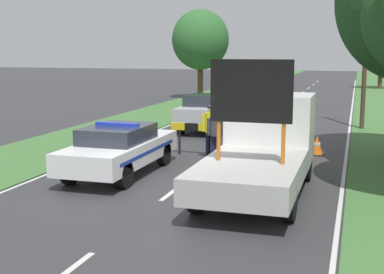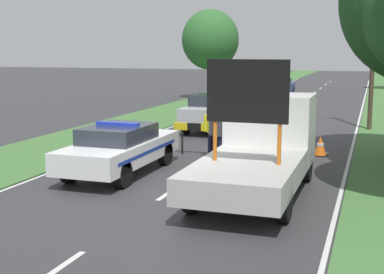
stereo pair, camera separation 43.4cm
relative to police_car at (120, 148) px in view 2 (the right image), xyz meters
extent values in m
plane|color=#333335|center=(2.07, -1.11, -0.75)|extent=(160.00, 160.00, 0.00)
cube|color=silver|center=(2.07, -6.67, -0.74)|extent=(0.12, 2.02, 0.01)
cube|color=silver|center=(2.07, -1.24, -0.74)|extent=(0.12, 2.02, 0.01)
cube|color=silver|center=(2.07, 4.20, -0.74)|extent=(0.12, 2.02, 0.01)
cube|color=silver|center=(2.07, 9.64, -0.74)|extent=(0.12, 2.02, 0.01)
cube|color=silver|center=(2.07, 15.08, -0.74)|extent=(0.12, 2.02, 0.01)
cube|color=silver|center=(2.07, 20.51, -0.74)|extent=(0.12, 2.02, 0.01)
cube|color=silver|center=(2.07, 25.95, -0.74)|extent=(0.12, 2.02, 0.01)
cube|color=silver|center=(2.07, 31.39, -0.74)|extent=(0.12, 2.02, 0.01)
cube|color=silver|center=(2.07, 36.83, -0.74)|extent=(0.12, 2.02, 0.01)
cube|color=silver|center=(2.07, 42.27, -0.74)|extent=(0.12, 2.02, 0.01)
cube|color=silver|center=(2.07, 47.70, -0.74)|extent=(0.12, 2.02, 0.01)
cube|color=silver|center=(-1.97, 16.51, -0.74)|extent=(0.10, 70.13, 0.01)
cube|color=silver|center=(6.12, 16.51, -0.74)|extent=(0.10, 70.13, 0.01)
cube|color=#427038|center=(-4.03, 18.89, -0.73)|extent=(3.92, 120.00, 0.03)
cube|color=white|center=(0.00, 0.02, -0.09)|extent=(1.79, 4.75, 0.60)
cube|color=#282D38|center=(0.00, -0.12, 0.43)|extent=(1.58, 2.19, 0.44)
cylinder|color=black|center=(-0.78, 1.49, -0.39)|extent=(0.24, 0.72, 0.72)
cylinder|color=black|center=(0.78, 1.49, -0.39)|extent=(0.24, 0.72, 0.72)
cylinder|color=black|center=(-0.78, -1.45, -0.39)|extent=(0.24, 0.72, 0.72)
cylinder|color=black|center=(0.78, -1.45, -0.39)|extent=(0.24, 0.72, 0.72)
cube|color=#1E38C6|center=(0.00, -0.12, 0.70)|extent=(1.25, 0.24, 0.10)
cube|color=#193399|center=(0.00, 0.02, -0.06)|extent=(1.80, 3.90, 0.10)
cube|color=black|center=(0.00, 2.44, -0.15)|extent=(0.99, 0.08, 0.36)
cube|color=white|center=(4.15, 0.83, 0.64)|extent=(2.24, 1.78, 1.86)
cube|color=#232833|center=(4.15, 1.70, 0.97)|extent=(1.90, 0.04, 0.82)
cube|color=#B2B2AD|center=(4.15, -2.06, -0.01)|extent=(2.24, 4.00, 0.57)
cylinder|color=#D16619|center=(3.42, -2.06, 0.72)|extent=(0.09, 0.09, 0.90)
cylinder|color=#D16619|center=(4.87, -2.06, 0.72)|extent=(0.09, 0.09, 0.90)
cube|color=black|center=(4.15, -2.06, 1.87)|extent=(1.82, 0.12, 1.38)
cylinder|color=black|center=(3.15, 0.83, -0.29)|extent=(0.24, 0.91, 0.91)
cylinder|color=black|center=(5.14, 0.83, -0.29)|extent=(0.24, 0.91, 0.91)
cylinder|color=black|center=(3.15, -2.86, -0.29)|extent=(0.24, 0.91, 0.91)
cylinder|color=black|center=(5.14, -2.86, -0.29)|extent=(0.24, 0.91, 0.91)
cylinder|color=black|center=(0.68, 3.32, -0.33)|extent=(0.07, 0.07, 0.83)
cylinder|color=black|center=(3.00, 3.32, -0.33)|extent=(0.07, 0.07, 0.83)
cube|color=yellow|center=(0.63, 3.32, 0.20)|extent=(0.48, 0.08, 0.24)
cube|color=black|center=(1.11, 3.32, 0.20)|extent=(0.48, 0.08, 0.24)
cube|color=yellow|center=(1.60, 3.32, 0.20)|extent=(0.48, 0.08, 0.24)
cube|color=black|center=(2.08, 3.32, 0.20)|extent=(0.48, 0.08, 0.24)
cube|color=yellow|center=(2.56, 3.32, 0.20)|extent=(0.48, 0.08, 0.24)
cube|color=black|center=(3.04, 3.32, 0.20)|extent=(0.48, 0.08, 0.24)
cylinder|color=#191E38|center=(1.80, 2.90, -0.31)|extent=(0.16, 0.16, 0.87)
cylinder|color=#191E38|center=(1.98, 2.90, -0.31)|extent=(0.16, 0.16, 0.87)
cylinder|color=yellow|center=(1.89, 2.90, 0.45)|extent=(0.40, 0.40, 0.65)
cylinder|color=yellow|center=(1.64, 2.90, 0.41)|extent=(0.13, 0.13, 0.55)
cylinder|color=yellow|center=(2.14, 2.90, 0.41)|extent=(0.13, 0.13, 0.55)
sphere|color=beige|center=(1.89, 2.90, 0.88)|extent=(0.22, 0.22, 0.22)
cylinder|color=#141933|center=(1.89, 2.90, 0.95)|extent=(0.26, 0.26, 0.06)
cylinder|color=#191E38|center=(2.10, 2.44, -0.33)|extent=(0.16, 0.16, 0.83)
cylinder|color=#191E38|center=(2.27, 2.44, -0.33)|extent=(0.16, 0.16, 0.83)
cylinder|color=#3D3D42|center=(2.19, 2.44, 0.40)|extent=(0.38, 0.38, 0.63)
cylinder|color=#3D3D42|center=(1.95, 2.44, 0.37)|extent=(0.13, 0.13, 0.53)
cylinder|color=#3D3D42|center=(2.42, 2.44, 0.37)|extent=(0.13, 0.13, 0.53)
sphere|color=tan|center=(2.19, 2.44, 0.82)|extent=(0.22, 0.22, 0.22)
cube|color=black|center=(5.16, 4.51, -0.73)|extent=(0.48, 0.48, 0.03)
cone|color=orange|center=(5.16, 4.51, -0.40)|extent=(0.41, 0.41, 0.63)
cylinder|color=white|center=(5.16, 4.51, -0.37)|extent=(0.23, 0.23, 0.09)
cube|color=black|center=(4.24, 4.75, -0.73)|extent=(0.50, 0.50, 0.03)
cone|color=orange|center=(4.24, 4.75, -0.39)|extent=(0.43, 0.43, 0.66)
cylinder|color=white|center=(4.24, 4.75, -0.35)|extent=(0.24, 0.24, 0.09)
cube|color=black|center=(2.70, 1.68, -0.73)|extent=(0.52, 0.52, 0.03)
cone|color=orange|center=(2.70, 1.68, -0.37)|extent=(0.44, 0.44, 0.68)
cylinder|color=white|center=(2.70, 1.68, -0.34)|extent=(0.25, 0.25, 0.10)
cube|color=#B2B2B7|center=(0.17, 8.75, 0.00)|extent=(1.84, 4.27, 0.77)
cube|color=#282D38|center=(0.17, 8.62, 0.61)|extent=(1.62, 1.96, 0.45)
cylinder|color=black|center=(-0.64, 10.08, -0.38)|extent=(0.24, 0.73, 0.73)
cylinder|color=black|center=(0.97, 10.08, -0.38)|extent=(0.24, 0.73, 0.73)
cylinder|color=black|center=(-0.64, 7.43, -0.38)|extent=(0.24, 0.73, 0.73)
cylinder|color=black|center=(0.97, 7.43, -0.38)|extent=(0.24, 0.73, 0.73)
cube|color=silver|center=(-0.23, 14.80, -0.09)|extent=(1.72, 4.00, 0.65)
cube|color=#282D38|center=(-0.23, 14.68, 0.47)|extent=(1.52, 1.84, 0.48)
cylinder|color=black|center=(-0.97, 16.04, -0.42)|extent=(0.24, 0.66, 0.66)
cylinder|color=black|center=(0.51, 16.04, -0.42)|extent=(0.24, 0.66, 0.66)
cylinder|color=black|center=(-0.97, 13.56, -0.42)|extent=(0.24, 0.66, 0.66)
cylinder|color=black|center=(0.51, 13.56, -0.42)|extent=(0.24, 0.66, 0.66)
cube|color=black|center=(-0.13, 20.70, -0.07)|extent=(1.73, 4.10, 0.60)
cube|color=#282D38|center=(-0.13, 20.57, 0.49)|extent=(1.52, 1.89, 0.53)
cylinder|color=black|center=(-0.87, 21.97, -0.37)|extent=(0.24, 0.75, 0.75)
cylinder|color=black|center=(0.62, 21.97, -0.37)|extent=(0.24, 0.75, 0.75)
cylinder|color=black|center=(-0.87, 19.43, -0.37)|extent=(0.24, 0.75, 0.75)
cylinder|color=black|center=(0.62, 19.43, -0.37)|extent=(0.24, 0.75, 0.75)
cube|color=navy|center=(-0.04, 26.95, -0.11)|extent=(1.75, 4.40, 0.60)
cube|color=#282D38|center=(-0.04, 26.82, 0.41)|extent=(1.54, 2.02, 0.44)
cylinder|color=black|center=(-0.80, 28.32, -0.41)|extent=(0.24, 0.68, 0.68)
cylinder|color=black|center=(0.71, 28.32, -0.41)|extent=(0.24, 0.68, 0.68)
cylinder|color=black|center=(-0.80, 25.59, -0.41)|extent=(0.24, 0.68, 0.68)
cylinder|color=black|center=(0.71, 25.59, -0.41)|extent=(0.24, 0.68, 0.68)
cylinder|color=#4C3823|center=(-4.46, 23.40, 0.60)|extent=(0.40, 0.40, 2.69)
ellipsoid|color=#2D662D|center=(-4.46, 23.40, 3.46)|extent=(4.05, 4.05, 4.26)
cylinder|color=#473828|center=(6.64, 11.16, 3.65)|extent=(0.20, 0.20, 8.80)
camera|label=1|loc=(6.36, -13.63, 2.76)|focal=50.00mm
camera|label=2|loc=(6.78, -13.49, 2.76)|focal=50.00mm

